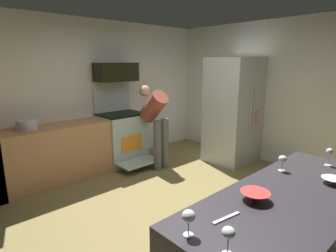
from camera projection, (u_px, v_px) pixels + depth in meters
ground_plane at (181, 210)px, 3.55m from camera, size 5.20×4.80×0.02m
wall_back at (89, 94)px, 4.93m from camera, size 5.20×0.12×2.60m
wall_right at (281, 94)px, 4.92m from camera, size 0.12×4.80×2.60m
lower_cabinet_run at (50, 155)px, 4.27m from camera, size 2.40×0.60×0.90m
oven_range at (122, 136)px, 5.11m from camera, size 0.76×1.02×1.52m
microwave at (116, 72)px, 4.91m from camera, size 0.74×0.38×0.33m
refrigerator at (233, 111)px, 5.13m from camera, size 0.89×0.80×1.94m
person_cook at (156, 119)px, 4.83m from camera, size 0.31×0.65×1.46m
counter_island at (286, 247)px, 2.14m from camera, size 2.09×0.80×0.90m
mixing_bowl_large at (332, 181)px, 2.21m from camera, size 0.17×0.17×0.05m
mixing_bowl_small at (255, 196)px, 1.94m from camera, size 0.21×0.21×0.07m
wine_glass_near at (228, 234)px, 1.37m from camera, size 0.07×0.07×0.16m
wine_glass_mid at (283, 160)px, 2.45m from camera, size 0.07×0.07×0.15m
wine_glass_far at (189, 217)px, 1.53m from camera, size 0.08×0.08×0.16m
wine_glass_extra at (329, 153)px, 2.57m from camera, size 0.06×0.06×0.17m
knife_chef at (226, 218)px, 1.72m from camera, size 0.23×0.06×0.01m
stock_pot at (27, 125)px, 3.96m from camera, size 0.29×0.29×0.15m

